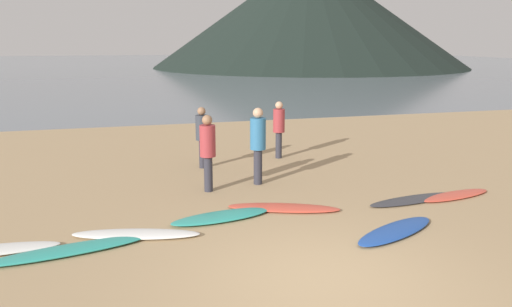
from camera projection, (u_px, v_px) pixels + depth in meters
The scene contains 14 objects.
ground_plane at pixel (205, 146), 16.38m from camera, with size 120.00×120.00×0.20m, color tan.
ocean_water at pixel (138, 65), 67.19m from camera, with size 140.00×100.00×0.01m, color slate.
headland_hill at pixel (309, 12), 62.40m from camera, with size 39.16×39.16×13.58m, color black.
surfboard_1 at pixel (67, 250), 7.88m from camera, with size 2.57×0.48×0.10m, color teal.
surfboard_2 at pixel (136, 234), 8.54m from camera, with size 2.21×0.47×0.10m, color white.
surfboard_3 at pixel (221, 216), 9.40m from camera, with size 1.97×0.59×0.10m, color teal.
surfboard_4 at pixel (284, 208), 9.92m from camera, with size 2.25×0.55×0.08m, color #D84C38.
surfboard_5 at pixel (396, 231), 8.70m from camera, with size 2.02×0.56×0.09m, color #1E479E.
surfboard_6 at pixel (413, 199), 10.46m from camera, with size 2.20×0.48×0.06m, color #333338.
surfboard_7 at pixel (455, 195), 10.72m from camera, with size 1.90×0.47×0.07m, color #D84C38.
person_0 at pixel (279, 125), 14.08m from camera, with size 0.33×0.33×1.63m.
person_1 at pixel (202, 132), 12.98m from camera, with size 0.33×0.33×1.62m.
person_2 at pixel (208, 147), 10.92m from camera, with size 0.35×0.35×1.73m.
person_3 at pixel (258, 140), 11.47m from camera, with size 0.36×0.36×1.81m.
Camera 1 is at (-2.61, -5.90, 3.30)m, focal length 34.87 mm.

